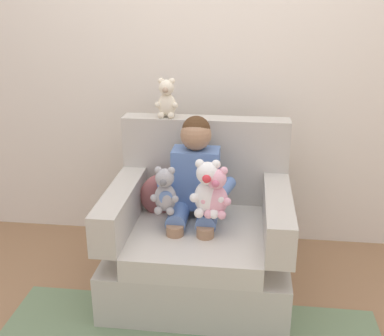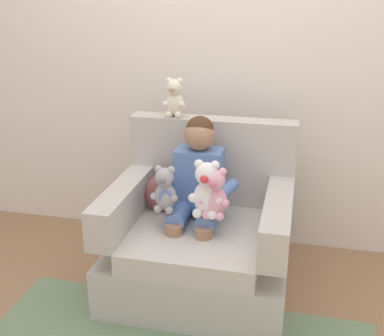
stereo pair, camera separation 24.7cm
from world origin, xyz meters
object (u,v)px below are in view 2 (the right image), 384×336
object	(u,v)px
armchair	(201,238)
plush_grey	(165,190)
plush_cream_on_backrest	(175,99)
throw_pillow	(167,194)
seated_child	(197,185)
plush_white	(206,190)
plush_pink	(215,194)

from	to	relation	value
armchair	plush_grey	world-z (taller)	armchair
plush_cream_on_backrest	throw_pillow	distance (m)	0.56
seated_child	throw_pillow	distance (m)	0.25
armchair	throw_pillow	distance (m)	0.33
plush_grey	plush_white	bearing A→B (deg)	12.79
seated_child	plush_white	distance (m)	0.18
armchair	plush_white	bearing A→B (deg)	-68.09
armchair	plush_white	distance (m)	0.38
plush_grey	armchair	bearing A→B (deg)	50.50
armchair	plush_cream_on_backrest	bearing A→B (deg)	127.01
plush_white	throw_pillow	bearing A→B (deg)	131.51
plush_pink	throw_pillow	distance (m)	0.43
seated_child	plush_cream_on_backrest	world-z (taller)	plush_cream_on_backrest
plush_cream_on_backrest	throw_pillow	size ratio (longest dim) A/B	0.88
armchair	seated_child	xyz separation A→B (m)	(-0.03, 0.02, 0.32)
plush_pink	throw_pillow	xyz separation A→B (m)	(-0.33, 0.25, -0.13)
seated_child	throw_pillow	xyz separation A→B (m)	(-0.20, 0.09, -0.11)
armchair	plush_grey	bearing A→B (deg)	-143.56
seated_child	plush_grey	world-z (taller)	seated_child
armchair	plush_grey	xyz separation A→B (m)	(-0.17, -0.13, 0.33)
seated_child	plush_pink	distance (m)	0.20
plush_cream_on_backrest	plush_grey	bearing A→B (deg)	-81.60
armchair	throw_pillow	world-z (taller)	armchair
seated_child	throw_pillow	world-z (taller)	seated_child
throw_pillow	plush_cream_on_backrest	bearing A→B (deg)	89.43
plush_pink	plush_cream_on_backrest	world-z (taller)	plush_cream_on_backrest
plush_pink	seated_child	bearing A→B (deg)	117.99
armchair	plush_white	xyz separation A→B (m)	(0.05, -0.13, 0.36)
plush_white	plush_cream_on_backrest	world-z (taller)	plush_cream_on_backrest
seated_child	throw_pillow	bearing A→B (deg)	157.85
plush_grey	throw_pillow	distance (m)	0.28
plush_white	plush_cream_on_backrest	xyz separation A→B (m)	(-0.28, 0.43, 0.37)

